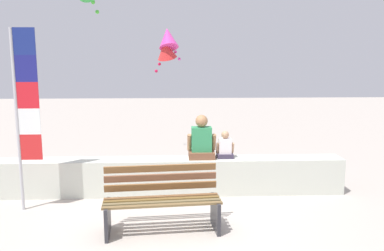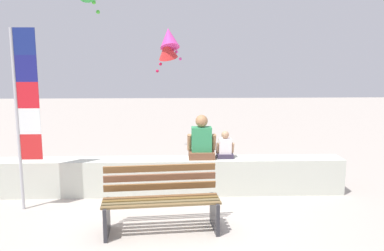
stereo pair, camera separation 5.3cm
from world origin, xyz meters
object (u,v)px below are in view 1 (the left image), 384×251
object	(u,v)px
park_bench	(162,201)
person_adult	(201,141)
flag_banner	(24,106)
kite_red	(166,50)
person_child	(225,147)
kite_magenta	(168,38)

from	to	relation	value
park_bench	person_adult	bearing A→B (deg)	67.11
flag_banner	park_bench	bearing A→B (deg)	-21.64
park_bench	kite_red	size ratio (longest dim) A/B	1.91
kite_red	person_child	bearing A→B (deg)	-71.58
person_adult	kite_magenta	size ratio (longest dim) A/B	0.84
person_child	flag_banner	bearing A→B (deg)	-167.44
park_bench	person_child	size ratio (longest dim) A/B	3.38
flag_banner	person_child	bearing A→B (deg)	12.56
kite_magenta	person_child	bearing A→B (deg)	-72.95
kite_magenta	kite_red	bearing A→B (deg)	-121.54
park_bench	kite_red	bearing A→B (deg)	90.34
person_adult	flag_banner	xyz separation A→B (m)	(-2.81, -0.72, 0.73)
person_child	kite_magenta	bearing A→B (deg)	107.05
flag_banner	kite_magenta	size ratio (longest dim) A/B	3.07
person_child	kite_red	world-z (taller)	kite_red
flag_banner	kite_red	world-z (taller)	kite_red
park_bench	flag_banner	bearing A→B (deg)	158.36
park_bench	kite_magenta	size ratio (longest dim) A/B	1.78
person_child	kite_red	bearing A→B (deg)	108.42
kite_magenta	person_adult	bearing A→B (deg)	-79.60
flag_banner	kite_magenta	world-z (taller)	kite_magenta
kite_magenta	kite_red	xyz separation A→B (m)	(-0.06, -0.10, -0.31)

